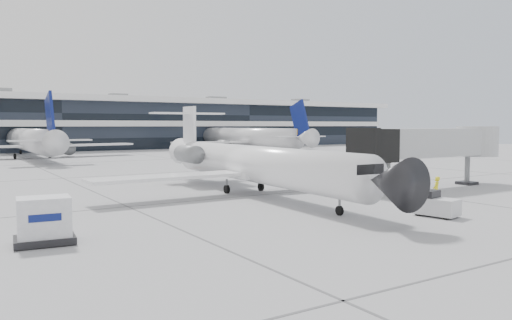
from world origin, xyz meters
TOP-DOWN VIEW (x-y plane):
  - ground at (0.00, 0.00)m, footprint 220.00×220.00m
  - terminal at (0.00, 82.00)m, footprint 170.00×22.00m
  - bg_jet_center at (-8.00, 55.00)m, footprint 32.00×40.00m
  - bg_jet_right at (32.00, 55.00)m, footprint 32.00×40.00m
  - regional_jet at (-0.29, 0.89)m, footprint 24.04×29.96m
  - jet_bridge at (14.41, -4.13)m, footprint 15.70×3.48m
  - ramp_worker at (7.51, -9.58)m, footprint 0.77×0.66m
  - baggage_tug at (3.71, -12.52)m, footprint 1.79×2.51m
  - cargo_uld at (-16.18, -7.82)m, footprint 2.64×2.06m
  - traffic_cone at (0.02, 13.29)m, footprint 0.41×0.41m

SIDE VIEW (x-z plane):
  - ground at x=0.00m, z-range 0.00..0.00m
  - bg_jet_center at x=-8.00m, z-range -4.80..4.80m
  - bg_jet_right at x=32.00m, z-range -4.80..4.80m
  - traffic_cone at x=0.02m, z-range -0.01..0.50m
  - baggage_tug at x=3.71m, z-range -0.07..1.38m
  - ramp_worker at x=7.51m, z-range 0.00..1.79m
  - cargo_uld at x=-16.18m, z-range 0.01..2.02m
  - regional_jet at x=-0.29m, z-range -1.10..5.83m
  - jet_bridge at x=14.41m, z-range 1.16..6.21m
  - terminal at x=0.00m, z-range 0.00..10.00m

